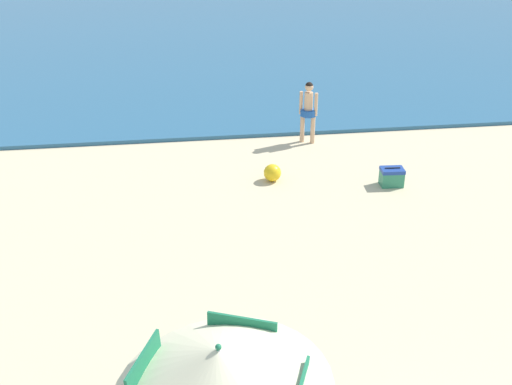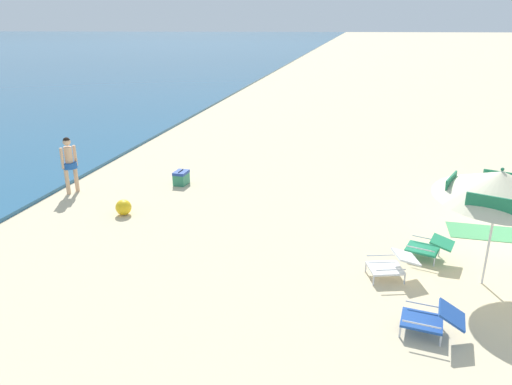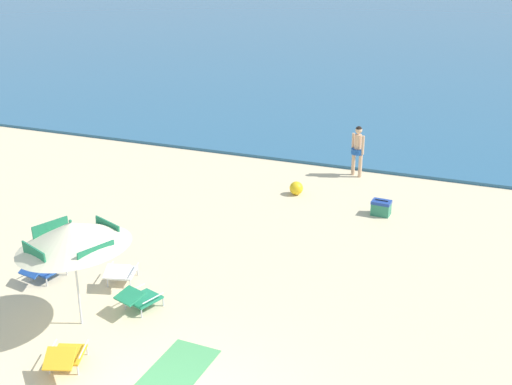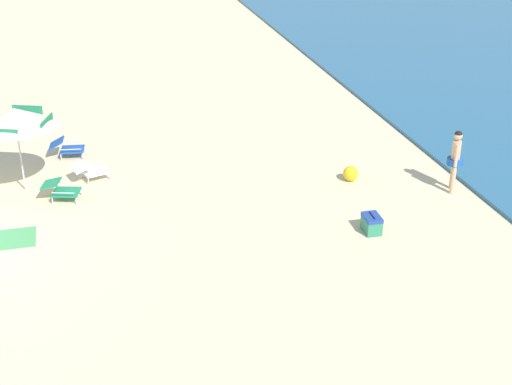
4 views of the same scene
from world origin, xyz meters
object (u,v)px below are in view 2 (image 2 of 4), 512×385
Objects in this scene: beach_umbrella_striped_main at (500,185)px; beach_towel at (490,233)px; lounge_chair_spare_folded at (429,247)px; lounge_chair_beside_umbrella at (392,264)px; lounge_chair_under_umbrella at (432,319)px; cooler_box at (181,178)px; beach_ball at (124,207)px; person_standing_near_shore at (69,161)px.

beach_umbrella_striped_main reaches higher than beach_towel.
lounge_chair_spare_folded is 2.25m from beach_towel.
beach_towel is (2.49, -2.33, -0.27)m from lounge_chair_beside_umbrella.
lounge_chair_under_umbrella is 0.99× the size of lounge_chair_spare_folded.
lounge_chair_under_umbrella is 1.88× the size of cooler_box.
beach_umbrella_striped_main is at bearing -120.67° from cooler_box.
cooler_box is 8.25m from beach_towel.
lounge_chair_under_umbrella reaches higher than cooler_box.
beach_ball is at bearing 93.99° from beach_towel.
lounge_chair_under_umbrella is 1.70m from lounge_chair_beside_umbrella.
cooler_box is 0.29× the size of beach_towel.
lounge_chair_beside_umbrella is 1.18m from lounge_chair_spare_folded.
lounge_chair_spare_folded is at bearing -6.87° from lounge_chair_under_umbrella.
lounge_chair_spare_folded is at bearing 135.50° from beach_towel.
beach_ball is (3.53, 6.72, -0.08)m from lounge_chair_under_umbrella.
lounge_chair_under_umbrella is at bearing 155.66° from beach_towel.
lounge_chair_under_umbrella is at bearing 147.02° from beach_umbrella_striped_main.
lounge_chair_under_umbrella reaches higher than lounge_chair_beside_umbrella.
lounge_chair_spare_folded reaches higher than beach_ball.
beach_ball is at bearing 81.98° from lounge_chair_spare_folded.
lounge_chair_beside_umbrella is at bearing 136.90° from beach_towel.
beach_umbrella_striped_main is 2.34× the size of lounge_chair_beside_umbrella.
lounge_chair_under_umbrella reaches higher than beach_towel.
lounge_chair_under_umbrella is 7.59m from beach_ball.
lounge_chair_beside_umbrella is 2.51× the size of beach_ball.
cooler_box is at bearing 52.07° from lounge_chair_beside_umbrella.
lounge_chair_spare_folded is (2.54, -0.31, 0.01)m from lounge_chair_under_umbrella.
beach_umbrella_striped_main is 8.63m from cooler_box.
lounge_chair_beside_umbrella reaches higher than cooler_box.
person_standing_near_shore is 0.88× the size of beach_towel.
beach_towel is (0.60, -8.59, -0.19)m from beach_ball.
beach_towel is (-1.94, -8.01, -0.20)m from cooler_box.
lounge_chair_spare_folded is at bearing -98.02° from beach_ball.
lounge_chair_spare_folded is at bearing -118.68° from cooler_box.
beach_towel is at bearing -24.34° from lounge_chair_under_umbrella.
lounge_chair_under_umbrella is at bearing -134.64° from cooler_box.
lounge_chair_under_umbrella is at bearing -118.30° from person_standing_near_shore.
lounge_chair_spare_folded reaches higher than beach_towel.
beach_umbrella_striped_main reaches higher than beach_ball.
person_standing_near_shore is 3.06× the size of cooler_box.
beach_towel is at bearing -44.50° from lounge_chair_spare_folded.
person_standing_near_shore is at bearing 73.18° from beach_umbrella_striped_main.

